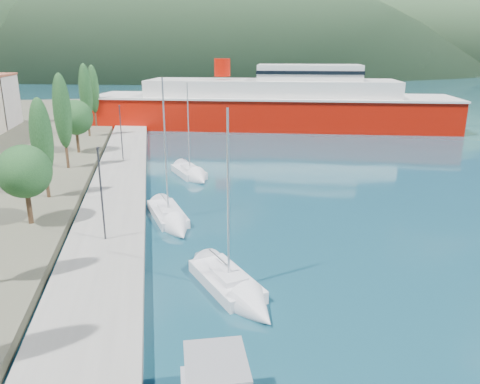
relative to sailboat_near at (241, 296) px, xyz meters
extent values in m
plane|color=#164454|center=(1.46, 114.12, -0.30)|extent=(1400.00, 1400.00, 0.00)
cube|color=gray|center=(-7.54, 20.12, 0.10)|extent=(5.00, 88.00, 0.80)
cone|color=slate|center=(421.46, 594.12, 69.70)|extent=(640.00, 640.00, 140.00)
cone|color=#345231|center=(261.46, 374.12, 44.70)|extent=(420.00, 420.00, 90.00)
cylinder|color=#47301E|center=(-13.09, 12.38, 1.58)|extent=(0.36, 0.36, 2.35)
sphere|color=#204A21|center=(-13.09, 12.38, 4.25)|extent=(3.75, 3.75, 3.75)
cylinder|color=#47301E|center=(-13.09, 18.73, 1.33)|extent=(0.30, 0.30, 1.84)
ellipsoid|color=#204A21|center=(-13.09, 18.73, 5.51)|extent=(1.80, 1.80, 6.53)
cylinder|color=#47301E|center=(-13.09, 29.14, 1.48)|extent=(0.30, 0.30, 2.16)
ellipsoid|color=#204A21|center=(-13.09, 29.14, 6.38)|extent=(1.80, 1.80, 7.64)
cylinder|color=#47301E|center=(-13.09, 37.06, 1.70)|extent=(0.36, 0.36, 2.59)
sphere|color=#204A21|center=(-13.09, 37.06, 4.65)|extent=(4.14, 4.14, 4.14)
cylinder|color=#47301E|center=(-13.09, 48.40, 1.53)|extent=(0.30, 0.30, 2.24)
ellipsoid|color=#204A21|center=(-13.09, 48.40, 6.63)|extent=(1.80, 1.80, 7.95)
cylinder|color=#47301E|center=(-13.09, 57.95, 1.47)|extent=(0.30, 0.30, 2.14)
ellipsoid|color=#204A21|center=(-13.09, 57.95, 6.33)|extent=(1.80, 1.80, 7.58)
cylinder|color=#2D2D33|center=(-7.54, 8.07, 3.50)|extent=(0.12, 0.12, 6.00)
cube|color=#2D2D33|center=(-7.54, 8.32, 6.50)|extent=(0.15, 0.50, 0.12)
cylinder|color=#2D2D33|center=(-7.54, 31.44, 3.50)|extent=(0.12, 0.12, 6.00)
cube|color=#2D2D33|center=(-7.54, 31.69, 6.50)|extent=(0.15, 0.50, 0.12)
cube|color=gray|center=(-2.41, -7.85, 2.11)|extent=(2.26, 2.65, 0.09)
cube|color=silver|center=(-0.55, 1.76, -0.05)|extent=(3.78, 5.92, 0.88)
cube|color=silver|center=(-0.44, 1.41, 0.54)|extent=(1.94, 2.50, 0.34)
cylinder|color=silver|center=(-0.44, 1.41, 5.03)|extent=(0.12, 0.12, 9.28)
cone|color=silver|center=(0.50, -1.60, -0.05)|extent=(2.91, 3.12, 2.25)
cube|color=silver|center=(-3.32, 13.65, -0.06)|extent=(3.13, 6.16, 0.83)
cube|color=silver|center=(-3.25, 13.26, 0.49)|extent=(1.67, 2.54, 0.32)
cylinder|color=silver|center=(-3.25, 13.26, 5.42)|extent=(0.12, 0.12, 10.14)
cone|color=silver|center=(-2.65, 9.95, -0.06)|extent=(2.57, 3.08, 2.12)
cube|color=silver|center=(-0.59, 26.51, -0.05)|extent=(3.52, 5.58, 0.89)
cube|color=silver|center=(-0.50, 26.17, 0.54)|extent=(1.85, 2.35, 0.34)
cylinder|color=silver|center=(-0.50, 26.17, 4.83)|extent=(0.12, 0.12, 8.86)
cone|color=silver|center=(0.27, 23.31, -0.05)|extent=(2.81, 2.91, 2.27)
cube|color=#AC1004|center=(15.73, 55.72, 1.96)|extent=(60.48, 28.85, 5.74)
cube|color=silver|center=(15.73, 55.72, 4.83)|extent=(60.99, 29.33, 0.31)
cube|color=silver|center=(15.73, 55.72, 6.06)|extent=(42.23, 21.56, 3.08)
cube|color=silver|center=(21.63, 53.96, 8.83)|extent=(18.14, 12.08, 2.46)
cylinder|color=#AC1004|center=(7.88, 58.08, 9.55)|extent=(2.67, 2.67, 2.87)
camera|label=1|loc=(-4.13, -21.49, 12.41)|focal=35.00mm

